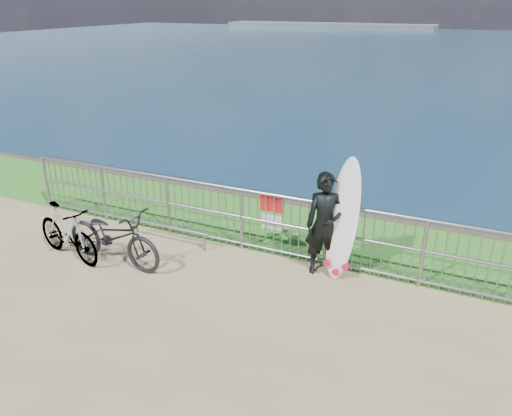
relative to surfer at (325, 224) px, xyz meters
The scene contains 8 objects.
grass_strip 1.83m from the surfer, 128.91° to the left, with size 120.00×120.00×0.00m, color #267420.
seascape 152.85m from the surfer, 107.04° to the left, with size 260.00×260.00×5.00m.
railing 1.06m from the surfer, behind, with size 10.06×0.10×1.13m.
surfer is the anchor object (origin of this frame).
surfboard 0.27m from the surfer, ahead, with size 0.59×0.54×1.92m.
bicycle_near 3.42m from the surfer, 159.82° to the right, with size 0.65×1.88×0.99m, color black.
bicycle_far 4.24m from the surfer, 161.47° to the right, with size 0.45×1.58×0.95m, color black.
bike_rack 2.85m from the surfer, behind, with size 1.63×0.05×0.34m.
Camera 1 is at (2.99, -5.39, 4.05)m, focal length 35.00 mm.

